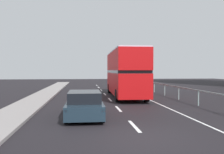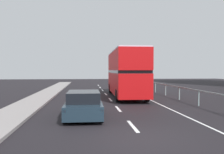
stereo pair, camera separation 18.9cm
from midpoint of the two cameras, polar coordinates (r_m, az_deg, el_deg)
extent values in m
cube|color=black|center=(9.33, 6.92, -14.02)|extent=(73.18, 120.00, 0.10)
cube|color=silver|center=(10.93, 4.75, -11.39)|extent=(0.16, 2.28, 0.01)
cube|color=silver|center=(15.63, 1.14, -7.45)|extent=(0.16, 2.28, 0.01)
cube|color=silver|center=(20.41, -0.76, -5.32)|extent=(0.16, 2.28, 0.01)
cube|color=silver|center=(25.22, -1.93, -4.01)|extent=(0.16, 2.28, 0.01)
cube|color=silver|center=(30.04, -2.72, -3.11)|extent=(0.16, 2.28, 0.01)
cube|color=silver|center=(34.87, -3.30, -2.46)|extent=(0.16, 2.28, 0.01)
cube|color=silver|center=(39.71, -3.73, -1.97)|extent=(0.16, 2.28, 0.01)
cube|color=silver|center=(18.69, 10.09, -5.99)|extent=(0.12, 46.00, 0.01)
cube|color=gray|center=(19.44, 17.05, -2.62)|extent=(0.08, 42.00, 0.08)
cylinder|color=gray|center=(17.90, 19.31, -4.69)|extent=(0.10, 0.10, 1.05)
cylinder|color=gray|center=(21.09, 15.11, -3.72)|extent=(0.10, 0.10, 1.05)
cylinder|color=gray|center=(24.36, 12.03, -3.00)|extent=(0.10, 0.10, 1.05)
cylinder|color=gray|center=(27.68, 9.68, -2.44)|extent=(0.10, 0.10, 1.05)
cylinder|color=gray|center=(31.05, 7.84, -2.00)|extent=(0.10, 0.10, 1.05)
cylinder|color=gray|center=(34.44, 6.37, -1.64)|extent=(0.10, 0.10, 1.05)
cylinder|color=gray|center=(37.85, 5.16, -1.35)|extent=(0.10, 0.10, 1.05)
cube|color=red|center=(22.49, 2.87, -1.40)|extent=(2.78, 10.44, 1.87)
cube|color=black|center=(22.46, 2.87, 1.29)|extent=(2.79, 10.02, 0.24)
cube|color=red|center=(22.47, 2.88, 3.74)|extent=(2.78, 10.44, 1.68)
cube|color=silver|center=(22.53, 2.88, 6.00)|extent=(2.73, 10.23, 0.10)
cube|color=black|center=(27.60, 1.33, -0.66)|extent=(2.27, 0.10, 1.31)
cube|color=yellow|center=(27.61, 1.33, 4.21)|extent=(1.52, 0.08, 0.28)
cylinder|color=black|center=(26.17, -0.85, -2.71)|extent=(0.30, 1.01, 1.00)
cylinder|color=black|center=(26.45, 4.18, -2.67)|extent=(0.30, 1.01, 1.00)
cylinder|color=black|center=(18.85, 0.93, -4.38)|extent=(0.30, 1.01, 1.00)
cylinder|color=black|center=(19.25, 7.85, -4.27)|extent=(0.30, 1.01, 1.00)
cube|color=#1B2A36|center=(12.96, -6.89, -7.08)|extent=(1.87, 4.40, 0.65)
cube|color=black|center=(12.67, -6.91, -4.58)|extent=(1.64, 2.43, 0.53)
cube|color=red|center=(10.84, -11.37, -7.93)|extent=(0.16, 0.06, 0.12)
cube|color=red|center=(10.82, -2.58, -7.92)|extent=(0.16, 0.06, 0.12)
cylinder|color=black|center=(14.50, -10.20, -6.92)|extent=(0.20, 0.64, 0.64)
cylinder|color=black|center=(14.49, -3.49, -6.90)|extent=(0.20, 0.64, 0.64)
cylinder|color=black|center=(11.56, -11.17, -9.10)|extent=(0.20, 0.64, 0.64)
cylinder|color=black|center=(11.54, -2.71, -9.09)|extent=(0.20, 0.64, 0.64)
camera|label=1|loc=(0.09, -90.32, -0.01)|focal=38.96mm
camera|label=2|loc=(0.09, 89.68, 0.01)|focal=38.96mm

